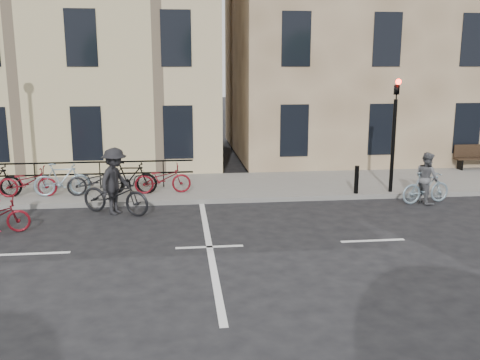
{
  "coord_description": "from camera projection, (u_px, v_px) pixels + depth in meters",
  "views": [
    {
      "loc": [
        -0.67,
        -12.0,
        4.21
      ],
      "look_at": [
        1.0,
        2.32,
        1.1
      ],
      "focal_mm": 40.0,
      "sensor_mm": 36.0,
      "label": 1
    }
  ],
  "objects": [
    {
      "name": "parked_bikes",
      "position": [
        62.0,
        180.0,
        16.88
      ],
      "size": [
        8.3,
        1.23,
        1.05
      ],
      "color": "black",
      "rests_on": "sidewalk"
    },
    {
      "name": "traffic_light",
      "position": [
        395.0,
        121.0,
        17.02
      ],
      "size": [
        0.18,
        0.3,
        3.9
      ],
      "color": "black",
      "rests_on": "sidewalk"
    },
    {
      "name": "ground",
      "position": [
        209.0,
        247.0,
        12.62
      ],
      "size": [
        120.0,
        120.0,
        0.0
      ],
      "primitive_type": "plane",
      "color": "black",
      "rests_on": "ground"
    },
    {
      "name": "bollard_west",
      "position": [
        428.0,
        178.0,
        17.45
      ],
      "size": [
        0.14,
        0.14,
        0.9
      ],
      "primitive_type": "cylinder",
      "color": "black",
      "rests_on": "sidewalk"
    },
    {
      "name": "bench",
      "position": [
        474.0,
        156.0,
        21.23
      ],
      "size": [
        1.6,
        0.41,
        0.97
      ],
      "color": "black",
      "rests_on": "sidewalk"
    },
    {
      "name": "cyclist_dark",
      "position": [
        115.0,
        188.0,
        15.29
      ],
      "size": [
        2.26,
        1.67,
        1.92
      ],
      "rotation": [
        0.0,
        0.0,
        1.09
      ],
      "color": "black",
      "rests_on": "ground"
    },
    {
      "name": "bollard_east",
      "position": [
        356.0,
        180.0,
        17.18
      ],
      "size": [
        0.14,
        0.14,
        0.9
      ],
      "primitive_type": "cylinder",
      "color": "black",
      "rests_on": "sidewalk"
    },
    {
      "name": "cyclist_grey",
      "position": [
        426.0,
        183.0,
        16.5
      ],
      "size": [
        1.72,
        0.88,
        1.6
      ],
      "rotation": [
        0.0,
        0.0,
        1.76
      ],
      "color": "#819AA9",
      "rests_on": "ground"
    },
    {
      "name": "sidewalk",
      "position": [
        80.0,
        190.0,
        17.98
      ],
      "size": [
        46.0,
        4.0,
        0.15
      ],
      "primitive_type": "cube",
      "color": "slate",
      "rests_on": "ground"
    },
    {
      "name": "building_east",
      "position": [
        383.0,
        23.0,
        24.96
      ],
      "size": [
        14.0,
        10.0,
        12.0
      ],
      "primitive_type": "cube",
      "color": "#8B7254",
      "rests_on": "sidewalk"
    }
  ]
}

